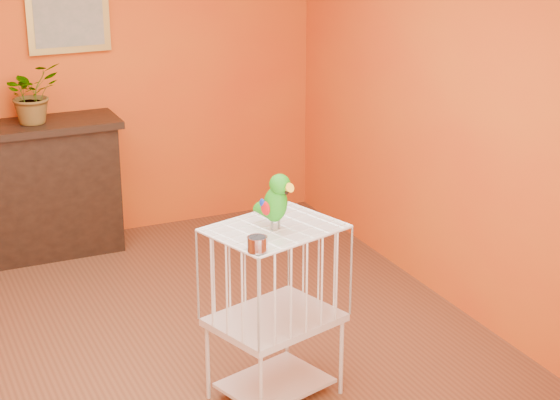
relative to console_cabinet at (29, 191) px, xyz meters
name	(u,v)px	position (x,y,z in m)	size (l,w,h in m)	color
ground	(171,359)	(0.44, -2.01, -0.52)	(4.50, 4.50, 0.00)	brown
room_shell	(159,104)	(0.44, -2.01, 1.06)	(4.50, 4.50, 4.50)	#D25C13
console_cabinet	(29,191)	(0.00, 0.00, 0.00)	(1.40, 0.50, 1.04)	black
potted_plant	(31,99)	(0.09, 0.04, 0.69)	(0.40, 0.44, 0.35)	#26722D
framed_picture	(68,20)	(0.44, 0.21, 1.23)	(0.62, 0.04, 0.50)	#AC8F3D
birdcage	(275,311)	(0.85, -2.64, 0.01)	(0.78, 0.68, 1.02)	silver
feed_cup	(257,244)	(0.63, -2.91, 0.54)	(0.10, 0.10, 0.07)	silver
parrot	(276,200)	(0.84, -2.66, 0.65)	(0.17, 0.28, 0.31)	#59544C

